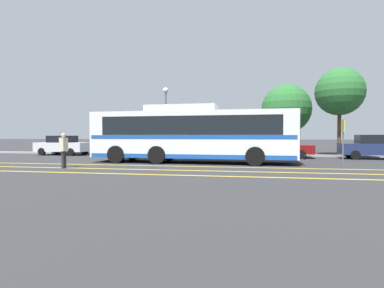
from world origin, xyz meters
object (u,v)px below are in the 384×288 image
(transit_bus, at_px, (192,134))
(parked_car_4, at_px, (372,147))
(pedestrian_0, at_px, (64,148))
(tree_1, at_px, (340,92))
(tree_0, at_px, (286,109))
(bus_stop_sign, at_px, (343,137))
(parked_car_0, at_px, (63,145))
(parked_car_2, at_px, (205,147))
(parked_car_1, at_px, (131,147))
(parked_car_3, at_px, (278,147))
(street_lamp, at_px, (166,107))

(transit_bus, relative_size, parked_car_4, 2.86)
(pedestrian_0, bearing_deg, tree_1, 125.25)
(pedestrian_0, height_order, tree_0, tree_0)
(bus_stop_sign, distance_m, tree_1, 10.36)
(parked_car_4, relative_size, tree_1, 0.61)
(parked_car_4, relative_size, bus_stop_sign, 1.77)
(parked_car_0, distance_m, parked_car_4, 23.00)
(parked_car_2, xyz_separation_m, tree_0, (6.59, 6.19, 3.29))
(parked_car_1, relative_size, parked_car_4, 1.13)
(parked_car_3, relative_size, street_lamp, 0.85)
(parked_car_2, bearing_deg, tree_1, 103.42)
(bus_stop_sign, relative_size, street_lamp, 0.43)
(parked_car_1, relative_size, street_lamp, 0.85)
(bus_stop_sign, relative_size, tree_0, 0.38)
(parked_car_4, height_order, tree_1, tree_1)
(bus_stop_sign, bearing_deg, parked_car_3, -157.93)
(transit_bus, bearing_deg, pedestrian_0, -52.67)
(parked_car_3, distance_m, parked_car_4, 6.11)
(transit_bus, height_order, pedestrian_0, transit_bus)
(pedestrian_0, height_order, bus_stop_sign, bus_stop_sign)
(parked_car_0, relative_size, tree_0, 0.69)
(parked_car_4, relative_size, street_lamp, 0.75)
(pedestrian_0, bearing_deg, transit_bus, 124.16)
(transit_bus, relative_size, parked_car_1, 2.54)
(transit_bus, distance_m, parked_car_2, 5.04)
(parked_car_1, bearing_deg, pedestrian_0, 175.46)
(parked_car_3, bearing_deg, pedestrian_0, -47.90)
(parked_car_0, height_order, parked_car_1, parked_car_0)
(transit_bus, bearing_deg, bus_stop_sign, 80.60)
(transit_bus, distance_m, street_lamp, 8.04)
(tree_1, bearing_deg, parked_car_2, -163.64)
(transit_bus, relative_size, parked_car_0, 2.78)
(parked_car_0, distance_m, pedestrian_0, 10.75)
(pedestrian_0, relative_size, street_lamp, 0.31)
(tree_0, bearing_deg, street_lamp, -157.46)
(parked_car_2, relative_size, parked_car_3, 0.85)
(parked_car_2, xyz_separation_m, pedestrian_0, (-5.72, -8.97, 0.26))
(transit_bus, xyz_separation_m, pedestrian_0, (-5.58, -4.04, -0.73))
(bus_stop_sign, relative_size, tree_1, 0.35)
(parked_car_3, height_order, street_lamp, street_lamp)
(bus_stop_sign, xyz_separation_m, street_lamp, (-11.22, 8.41, 2.45))
(parked_car_3, xyz_separation_m, tree_1, (4.94, 3.02, 4.23))
(pedestrian_0, distance_m, tree_0, 19.76)
(parked_car_1, relative_size, parked_car_3, 1.00)
(parked_car_0, relative_size, tree_1, 0.63)
(transit_bus, bearing_deg, tree_1, 128.99)
(transit_bus, height_order, parked_car_3, transit_bus)
(parked_car_0, relative_size, street_lamp, 0.78)
(pedestrian_0, xyz_separation_m, tree_1, (15.91, 11.96, 4.02))
(tree_0, height_order, tree_1, tree_1)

